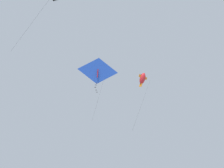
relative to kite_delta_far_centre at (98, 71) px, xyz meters
name	(u,v)px	position (x,y,z in m)	size (l,w,h in m)	color
kite_delta_far_centre	(98,71)	(0.00, 0.00, 0.00)	(3.26, 1.46, 7.35)	blue
kite_fish_near_right	(143,79)	(-5.85, -2.19, 1.32)	(2.24, 1.70, 8.07)	red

